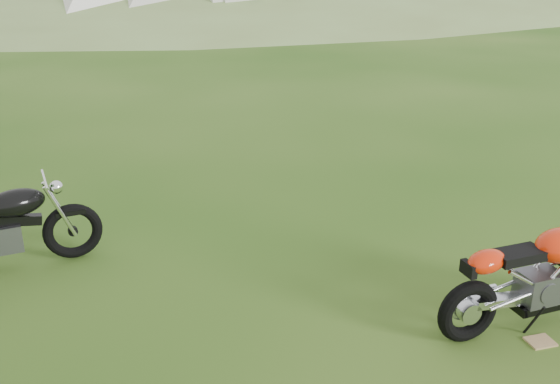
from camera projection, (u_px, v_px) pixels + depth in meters
ground at (328, 271)px, 7.23m from camera, size 120.00×120.00×0.00m
sport_motorcycle at (540, 268)px, 6.00m from camera, size 2.17×1.05×1.26m
plywood_board at (540, 342)px, 5.94m from camera, size 0.30×0.27×0.02m
vintage_moto_a at (0, 226)px, 7.04m from camera, size 2.21×0.89×1.14m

